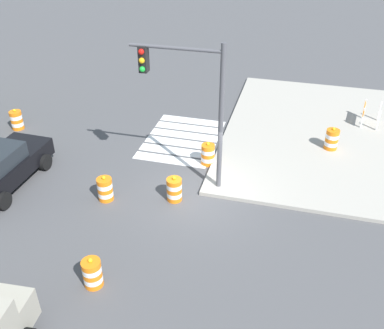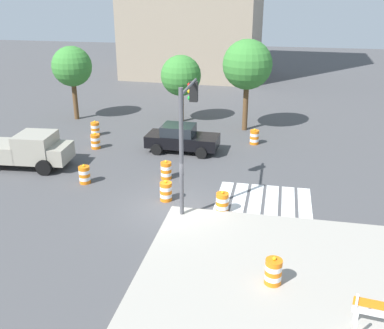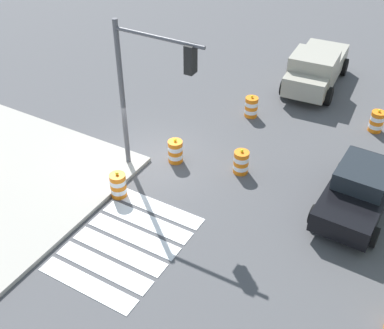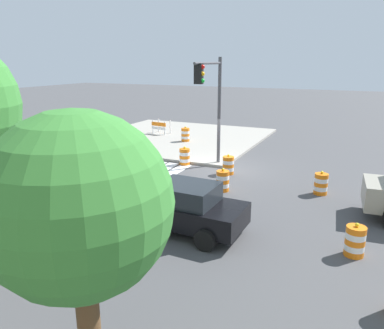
# 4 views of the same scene
# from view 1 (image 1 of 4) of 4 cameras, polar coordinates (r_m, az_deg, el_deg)

# --- Properties ---
(ground_plane) EXTENTS (120.00, 120.00, 0.00)m
(ground_plane) POSITION_cam_1_polar(r_m,az_deg,el_deg) (16.45, 0.95, -4.04)
(ground_plane) COLOR #474749
(sidewalk_corner) EXTENTS (12.00, 12.00, 0.15)m
(sidewalk_corner) POSITION_cam_1_polar(r_m,az_deg,el_deg) (21.40, 20.85, 3.21)
(sidewalk_corner) COLOR #9E998E
(sidewalk_corner) RESTS_ON ground
(crosswalk_stripes) EXTENTS (4.35, 3.20, 0.02)m
(crosswalk_stripes) POSITION_cam_1_polar(r_m,az_deg,el_deg) (20.09, -1.28, 3.36)
(crosswalk_stripes) COLOR silver
(crosswalk_stripes) RESTS_ON ground
(sports_car) EXTENTS (4.35, 2.23, 1.63)m
(sports_car) POSITION_cam_1_polar(r_m,az_deg,el_deg) (18.12, -23.70, -0.25)
(sports_car) COLOR black
(sports_car) RESTS_ON ground
(traffic_barrel_near_corner) EXTENTS (0.56, 0.56, 1.02)m
(traffic_barrel_near_corner) POSITION_cam_1_polar(r_m,az_deg,el_deg) (18.06, 2.09, 1.32)
(traffic_barrel_near_corner) COLOR orange
(traffic_barrel_near_corner) RESTS_ON ground
(traffic_barrel_median_near) EXTENTS (0.56, 0.56, 1.02)m
(traffic_barrel_median_near) POSITION_cam_1_polar(r_m,az_deg,el_deg) (13.19, -12.86, -13.65)
(traffic_barrel_median_near) COLOR orange
(traffic_barrel_median_near) RESTS_ON ground
(traffic_barrel_median_far) EXTENTS (0.56, 0.56, 1.02)m
(traffic_barrel_median_far) POSITION_cam_1_polar(r_m,az_deg,el_deg) (15.99, -2.32, -3.27)
(traffic_barrel_median_far) COLOR orange
(traffic_barrel_median_far) RESTS_ON ground
(traffic_barrel_lane_center) EXTENTS (0.56, 0.56, 1.02)m
(traffic_barrel_lane_center) POSITION_cam_1_polar(r_m,az_deg,el_deg) (16.31, -11.26, -3.16)
(traffic_barrel_lane_center) COLOR orange
(traffic_barrel_lane_center) RESTS_ON ground
(traffic_barrel_opposite_curb) EXTENTS (0.56, 0.56, 1.02)m
(traffic_barrel_opposite_curb) POSITION_cam_1_polar(r_m,az_deg,el_deg) (22.40, -21.90, 5.40)
(traffic_barrel_opposite_curb) COLOR orange
(traffic_barrel_opposite_curb) RESTS_ON ground
(traffic_barrel_on_sidewalk) EXTENTS (0.56, 0.56, 1.02)m
(traffic_barrel_on_sidewalk) POSITION_cam_1_polar(r_m,az_deg,el_deg) (19.79, 17.77, 3.16)
(traffic_barrel_on_sidewalk) COLOR orange
(traffic_barrel_on_sidewalk) RESTS_ON sidewalk_corner
(construction_barricade) EXTENTS (1.33, 0.93, 1.00)m
(construction_barricade) POSITION_cam_1_polar(r_m,az_deg,el_deg) (22.53, 21.87, 6.32)
(construction_barricade) COLOR silver
(construction_barricade) RESTS_ON sidewalk_corner
(traffic_light_pole) EXTENTS (0.47, 3.29, 5.50)m
(traffic_light_pole) POSITION_cam_1_polar(r_m,az_deg,el_deg) (15.11, -0.38, 9.57)
(traffic_light_pole) COLOR #4C4C51
(traffic_light_pole) RESTS_ON sidewalk_corner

